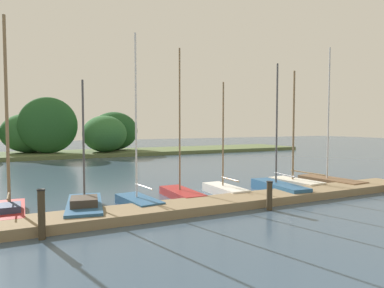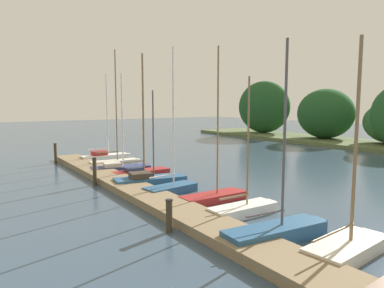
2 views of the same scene
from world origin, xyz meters
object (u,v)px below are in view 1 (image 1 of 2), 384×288
(sailboat_4, at_px, (85,206))
(mooring_piling_2, at_px, (269,196))
(sailboat_3, at_px, (9,206))
(sailboat_7, at_px, (224,189))
(sailboat_5, at_px, (137,199))
(sailboat_8, at_px, (277,186))
(sailboat_10, at_px, (329,180))
(mooring_piling_1, at_px, (42,214))
(sailboat_6, at_px, (181,192))
(sailboat_9, at_px, (294,181))

(sailboat_4, distance_m, mooring_piling_2, 7.34)
(sailboat_3, xyz_separation_m, sailboat_7, (9.41, 0.08, -0.14))
(sailboat_5, distance_m, sailboat_7, 4.70)
(sailboat_4, distance_m, sailboat_7, 6.86)
(sailboat_3, xyz_separation_m, mooring_piling_2, (9.40, -3.46, 0.17))
(sailboat_8, bearing_deg, mooring_piling_2, 140.10)
(sailboat_4, height_order, sailboat_7, sailboat_7)
(sailboat_10, xyz_separation_m, mooring_piling_1, (-15.28, -3.00, 0.49))
(sailboat_3, xyz_separation_m, sailboat_6, (7.16, 0.30, -0.13))
(sailboat_9, distance_m, mooring_piling_2, 5.78)
(sailboat_3, distance_m, sailboat_8, 12.06)
(sailboat_6, xyz_separation_m, sailboat_7, (2.25, -0.22, -0.01))
(sailboat_6, bearing_deg, sailboat_9, -91.81)
(sailboat_3, xyz_separation_m, sailboat_9, (13.96, 0.08, -0.09))
(sailboat_8, height_order, mooring_piling_2, sailboat_8)
(sailboat_9, bearing_deg, sailboat_5, 88.56)
(sailboat_8, bearing_deg, sailboat_3, 91.09)
(sailboat_4, xyz_separation_m, sailboat_7, (6.81, 0.79, -0.02))
(sailboat_4, distance_m, sailboat_6, 4.67)
(sailboat_4, distance_m, sailboat_8, 9.43)
(sailboat_3, height_order, sailboat_8, sailboat_3)
(sailboat_5, distance_m, sailboat_10, 11.47)
(sailboat_4, relative_size, sailboat_9, 0.81)
(sailboat_6, xyz_separation_m, mooring_piling_1, (-6.21, -3.58, 0.49))
(sailboat_6, bearing_deg, mooring_piling_2, -149.24)
(sailboat_6, bearing_deg, sailboat_10, -93.65)
(sailboat_4, height_order, mooring_piling_1, sailboat_4)
(sailboat_6, distance_m, mooring_piling_1, 7.19)
(sailboat_4, height_order, sailboat_6, sailboat_6)
(sailboat_3, height_order, sailboat_7, sailboat_3)
(sailboat_5, height_order, mooring_piling_2, sailboat_5)
(sailboat_7, height_order, mooring_piling_1, sailboat_7)
(sailboat_8, distance_m, sailboat_9, 2.12)
(sailboat_10, bearing_deg, mooring_piling_1, 97.26)
(sailboat_4, relative_size, sailboat_8, 0.80)
(sailboat_8, height_order, mooring_piling_1, sailboat_8)
(sailboat_4, height_order, mooring_piling_2, sailboat_4)
(sailboat_6, relative_size, mooring_piling_2, 5.97)
(sailboat_5, height_order, sailboat_7, sailboat_5)
(mooring_piling_2, bearing_deg, sailboat_10, 24.92)
(sailboat_6, xyz_separation_m, sailboat_8, (4.87, -1.10, 0.04))
(mooring_piling_2, bearing_deg, mooring_piling_1, 178.81)
(sailboat_8, xyz_separation_m, sailboat_10, (4.20, 0.52, -0.05))
(sailboat_3, bearing_deg, sailboat_5, -96.75)
(sailboat_4, bearing_deg, sailboat_9, -76.13)
(sailboat_3, relative_size, sailboat_9, 1.17)
(sailboat_5, relative_size, sailboat_6, 1.03)
(sailboat_8, height_order, sailboat_9, sailboat_8)
(sailboat_9, height_order, mooring_piling_1, sailboat_9)
(sailboat_5, xyz_separation_m, sailboat_8, (7.27, -0.21, 0.01))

